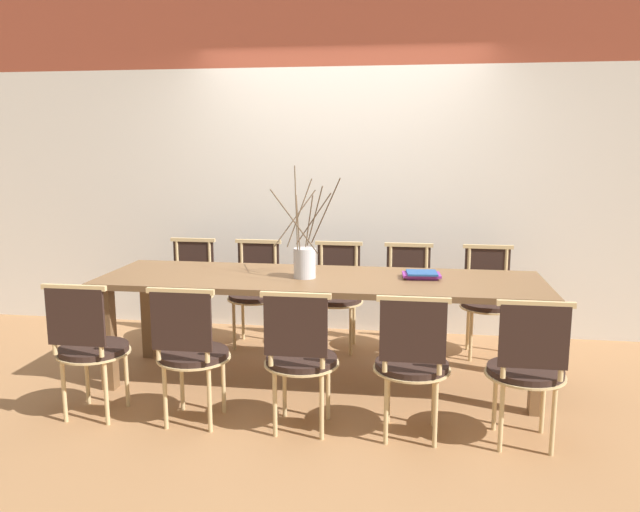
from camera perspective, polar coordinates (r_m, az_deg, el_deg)
The scene contains 15 objects.
ground_plane at distance 4.54m, azimuth -0.00°, elevation -11.40°, with size 16.00×16.00×0.00m, color #9E7047.
wall_rear at distance 5.53m, azimuth 2.04°, elevation 9.47°, with size 12.00×0.06×3.20m.
dining_table at distance 4.34m, azimuth -0.00°, elevation -3.10°, with size 3.05×0.88×0.76m.
chair_near_leftend at distance 4.08m, azimuth -20.33°, elevation -7.55°, with size 0.44×0.44×0.87m.
chair_near_left at distance 3.82m, azimuth -11.73°, elevation -8.32°, with size 0.44×0.44×0.87m.
chair_near_center at distance 3.65m, azimuth -1.78°, elevation -8.98°, with size 0.44×0.44×0.87m.
chair_near_right at distance 3.59m, azimuth 8.40°, elevation -9.38°, with size 0.44×0.44×0.87m.
chair_near_rightend at distance 3.65m, azimuth 18.42°, elevation -9.49°, with size 0.44×0.44×0.87m.
chair_far_leftend at distance 5.43m, azimuth -11.87°, elevation -2.75°, with size 0.44×0.44×0.87m.
chair_far_left at distance 5.26m, azimuth -5.95°, elevation -3.01°, with size 0.44×0.44×0.87m.
chair_far_center at distance 5.14m, azimuth 1.54°, elevation -3.28°, with size 0.44×0.44×0.87m.
chair_far_right at distance 5.10m, azimuth 8.00°, elevation -3.47°, with size 0.44×0.44×0.87m.
chair_far_rightend at distance 5.14m, azimuth 15.09°, elevation -3.63°, with size 0.44×0.44×0.87m.
vase_centerpiece at distance 4.28m, azimuth -1.40°, elevation -0.41°, with size 0.47×0.46×0.77m.
book_stack at distance 4.34m, azimuth 9.27°, elevation -1.71°, with size 0.27×0.21×0.05m.
Camera 1 is at (0.62, -4.17, 1.67)m, focal length 35.00 mm.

